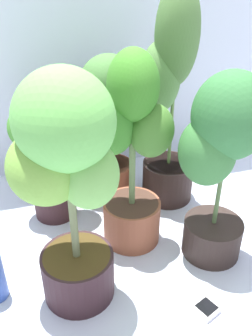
% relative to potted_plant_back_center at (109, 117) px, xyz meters
% --- Properties ---
extents(ground_plane, '(8.00, 8.00, 0.00)m').
position_rel_potted_plant_back_center_xyz_m(ground_plane, '(-0.02, -0.51, -0.45)').
color(ground_plane, silver).
rests_on(ground_plane, ground).
extents(potted_plant_back_center, '(0.42, 0.39, 0.76)m').
position_rel_potted_plant_back_center_xyz_m(potted_plant_back_center, '(0.00, 0.00, 0.00)').
color(potted_plant_back_center, '#964B31').
rests_on(potted_plant_back_center, ground).
extents(potted_plant_back_left, '(0.39, 0.31, 0.74)m').
position_rel_potted_plant_back_center_xyz_m(potted_plant_back_left, '(-0.31, -0.11, -0.02)').
color(potted_plant_back_left, '#341D1F').
rests_on(potted_plant_back_left, ground).
extents(potted_plant_front_right, '(0.41, 0.40, 0.82)m').
position_rel_potted_plant_back_center_xyz_m(potted_plant_front_right, '(0.30, -0.58, 0.04)').
color(potted_plant_front_right, '#2F231E').
rests_on(potted_plant_front_right, ground).
extents(potted_plant_back_right, '(0.35, 0.30, 1.09)m').
position_rel_potted_plant_back_center_xyz_m(potted_plant_back_right, '(0.27, -0.12, 0.11)').
color(potted_plant_back_right, '#2D1F1B').
rests_on(potted_plant_back_right, ground).
extents(potted_plant_front_left, '(0.44, 0.43, 0.89)m').
position_rel_potted_plant_back_center_xyz_m(potted_plant_front_left, '(-0.29, -0.65, 0.08)').
color(potted_plant_front_left, '#301C21').
rests_on(potted_plant_front_left, ground).
extents(potted_plant_center, '(0.37, 0.27, 0.88)m').
position_rel_potted_plant_back_center_xyz_m(potted_plant_center, '(-0.00, -0.40, 0.01)').
color(potted_plant_center, brown).
rests_on(potted_plant_center, ground).
extents(hygrometer_box, '(0.10, 0.10, 0.03)m').
position_rel_potted_plant_back_center_xyz_m(hygrometer_box, '(0.15, -0.87, -0.44)').
color(hygrometer_box, white).
rests_on(hygrometer_box, ground).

